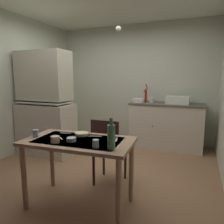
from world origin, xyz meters
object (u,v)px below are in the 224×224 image
(chair_far_side, at_px, (108,150))
(mixing_bowl_counter, at_px, (138,100))
(teacup_cream, at_px, (96,144))
(serving_bowl_wide, at_px, (71,139))
(sink_basin, at_px, (178,100))
(hutch_cabinet, at_px, (45,107))
(hand_pump, at_px, (146,94))
(dining_table, at_px, (79,149))
(glass_bottle, at_px, (111,136))

(chair_far_side, bearing_deg, mixing_bowl_counter, 93.25)
(teacup_cream, bearing_deg, chair_far_side, 104.22)
(mixing_bowl_counter, relative_size, serving_bowl_wide, 2.46)
(sink_basin, relative_size, mixing_bowl_counter, 1.76)
(hutch_cabinet, distance_m, sink_basin, 2.59)
(mixing_bowl_counter, xyz_separation_m, serving_bowl_wide, (-0.05, -2.47, -0.18))
(hand_pump, relative_size, teacup_cream, 4.88)
(dining_table, distance_m, teacup_cream, 0.37)
(hutch_cabinet, xyz_separation_m, sink_basin, (2.26, 1.25, 0.11))
(serving_bowl_wide, bearing_deg, teacup_cream, -14.27)
(hand_pump, xyz_separation_m, glass_bottle, (0.30, -2.64, -0.20))
(mixing_bowl_counter, xyz_separation_m, teacup_cream, (0.29, -2.55, -0.16))
(hand_pump, xyz_separation_m, dining_table, (-0.15, -2.49, -0.44))
(teacup_cream, bearing_deg, serving_bowl_wide, 165.73)
(sink_basin, bearing_deg, mixing_bowl_counter, -176.45)
(teacup_cream, distance_m, glass_bottle, 0.18)
(sink_basin, height_order, dining_table, sink_basin)
(serving_bowl_wide, distance_m, glass_bottle, 0.51)
(teacup_cream, xyz_separation_m, glass_bottle, (0.16, 0.01, 0.09))
(sink_basin, distance_m, glass_bottle, 2.62)
(hand_pump, xyz_separation_m, serving_bowl_wide, (-0.19, -2.56, -0.30))
(sink_basin, distance_m, mixing_bowl_counter, 0.81)
(hutch_cabinet, distance_m, chair_far_side, 1.74)
(mixing_bowl_counter, xyz_separation_m, glass_bottle, (0.44, -2.54, -0.07))
(serving_bowl_wide, height_order, teacup_cream, teacup_cream)
(hutch_cabinet, relative_size, mixing_bowl_counter, 7.67)
(mixing_bowl_counter, distance_m, chair_far_side, 1.90)
(hutch_cabinet, relative_size, glass_bottle, 6.23)
(chair_far_side, bearing_deg, serving_bowl_wide, -103.67)
(hutch_cabinet, bearing_deg, dining_table, -39.40)
(hutch_cabinet, bearing_deg, serving_bowl_wide, -41.97)
(chair_far_side, distance_m, glass_bottle, 0.88)
(chair_far_side, bearing_deg, sink_basin, 69.62)
(chair_far_side, bearing_deg, glass_bottle, -64.20)
(sink_basin, distance_m, dining_table, 2.60)
(hand_pump, height_order, dining_table, hand_pump)
(mixing_bowl_counter, bearing_deg, hutch_cabinet, -140.55)
(hand_pump, xyz_separation_m, mixing_bowl_counter, (-0.14, -0.10, -0.13))
(hutch_cabinet, height_order, serving_bowl_wide, hutch_cabinet)
(hutch_cabinet, bearing_deg, teacup_cream, -37.79)
(hand_pump, xyz_separation_m, chair_far_side, (-0.04, -1.93, -0.61))
(dining_table, height_order, glass_bottle, glass_bottle)
(sink_basin, bearing_deg, glass_bottle, -97.93)
(dining_table, distance_m, serving_bowl_wide, 0.16)
(sink_basin, relative_size, chair_far_side, 0.48)
(sink_basin, xyz_separation_m, glass_bottle, (-0.36, -2.59, -0.11))
(mixing_bowl_counter, relative_size, dining_table, 0.20)
(chair_far_side, bearing_deg, hutch_cabinet, 157.87)
(sink_basin, xyz_separation_m, chair_far_side, (-0.70, -1.89, -0.51))
(sink_basin, bearing_deg, serving_bowl_wide, -108.74)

